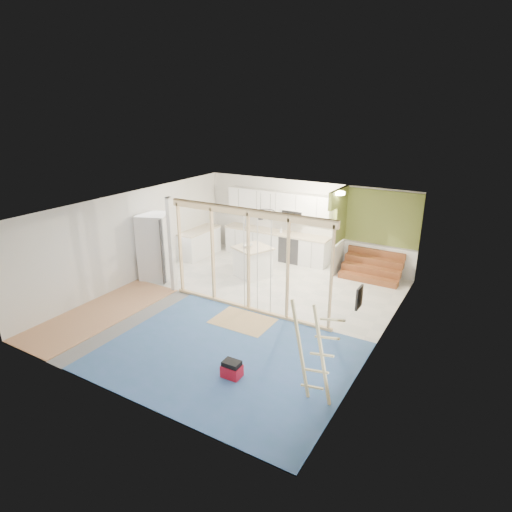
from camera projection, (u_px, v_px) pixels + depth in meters
The scene contains 17 objects.
room at pixel (238, 259), 10.37m from camera, with size 7.01×8.01×2.61m.
floor_overlays at pixel (242, 306), 10.82m from camera, with size 7.00×8.00×0.03m.
stud_frame at pixel (229, 246), 10.39m from camera, with size 4.66×0.14×2.60m.
base_cabinets at pixel (252, 244), 14.15m from camera, with size 4.45×2.24×0.93m.
upper_cabinets at pixel (280, 204), 13.70m from camera, with size 3.60×0.41×0.85m.
green_partition at pixel (364, 246), 12.49m from camera, with size 2.25×1.51×2.60m.
pot_rack at pixel (265, 213), 11.82m from camera, with size 0.52×0.52×0.72m.
sheathing_panel at pixel (349, 331), 7.09m from camera, with size 0.02×4.00×2.60m, color tan.
electrical_panel at pixel (359, 298), 7.48m from camera, with size 0.04×0.30×0.40m, color #323337.
ceiling_light at pixel (339, 193), 11.73m from camera, with size 0.32×0.32×0.08m, color #FFEABF.
fridge at pixel (156, 247), 12.34m from camera, with size 1.11×1.06×1.93m.
island at pixel (253, 262), 12.58m from camera, with size 1.24×1.24×0.92m.
bowl at pixel (248, 246), 12.43m from camera, with size 0.28×0.28×0.07m, color beige.
soap_bottle_a at pixel (247, 222), 14.48m from camera, with size 0.11×0.12×0.30m, color #A9AFBD.
soap_bottle_b at pixel (281, 230), 13.77m from camera, with size 0.09×0.09×0.19m, color silver.
toolbox at pixel (232, 370), 7.98m from camera, with size 0.37×0.28×0.34m.
ladder at pixel (314, 353), 7.14m from camera, with size 0.96×0.07×1.79m.
Camera 1 is at (5.31, -8.19, 4.85)m, focal length 30.00 mm.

